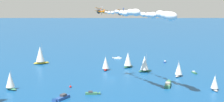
{
  "coord_description": "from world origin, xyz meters",
  "views": [
    {
      "loc": [
        -7.15,
        -153.07,
        38.49
      ],
      "look_at": [
        0.1,
        -0.21,
        14.95
      ],
      "focal_mm": 46.17,
      "sensor_mm": 36.0,
      "label": 1
    }
  ],
  "objects_px": {
    "wingwalker_lead": "(102,7)",
    "motorboat_outer_ring_d": "(165,62)",
    "sailboat_outer_ring_b": "(40,55)",
    "marker_buoy": "(70,87)",
    "sailboat_far_port": "(145,64)",
    "sailboat_offshore": "(179,69)",
    "biplane_lead": "(101,11)",
    "sailboat_trailing": "(10,81)",
    "wingwalker_wingman": "(123,9)",
    "motorboat_outer_ring_e": "(168,84)",
    "motorboat_inshore": "(61,98)",
    "sailboat_near_centre": "(128,60)",
    "sailboat_outer_ring_f": "(106,63)",
    "motorboat_far_stbd": "(93,93)",
    "biplane_wingman": "(123,13)",
    "motorboat_mid_cluster": "(194,73)",
    "motorboat_outer_ring_a": "(117,58)"
  },
  "relations": [
    {
      "from": "motorboat_outer_ring_e",
      "to": "wingwalker_wingman",
      "type": "distance_m",
      "value": 46.08
    },
    {
      "from": "motorboat_inshore",
      "to": "motorboat_outer_ring_e",
      "type": "height_order",
      "value": "motorboat_outer_ring_e"
    },
    {
      "from": "motorboat_inshore",
      "to": "biplane_wingman",
      "type": "height_order",
      "value": "biplane_wingman"
    },
    {
      "from": "sailboat_near_centre",
      "to": "motorboat_outer_ring_d",
      "type": "xyz_separation_m",
      "value": [
        27.45,
        15.48,
        -4.64
      ]
    },
    {
      "from": "sailboat_trailing",
      "to": "sailboat_near_centre",
      "type": "bearing_deg",
      "value": 37.94
    },
    {
      "from": "wingwalker_wingman",
      "to": "motorboat_outer_ring_d",
      "type": "bearing_deg",
      "value": 50.77
    },
    {
      "from": "biplane_wingman",
      "to": "wingwalker_wingman",
      "type": "xyz_separation_m",
      "value": [
        0.48,
        0.23,
        2.12
      ]
    },
    {
      "from": "sailboat_offshore",
      "to": "motorboat_outer_ring_e",
      "type": "distance_m",
      "value": 21.76
    },
    {
      "from": "sailboat_outer_ring_b",
      "to": "marker_buoy",
      "type": "height_order",
      "value": "sailboat_outer_ring_b"
    },
    {
      "from": "motorboat_outer_ring_d",
      "to": "sailboat_outer_ring_f",
      "type": "relative_size",
      "value": 0.56
    },
    {
      "from": "sailboat_outer_ring_b",
      "to": "biplane_lead",
      "type": "bearing_deg",
      "value": -46.58
    },
    {
      "from": "marker_buoy",
      "to": "wingwalker_wingman",
      "type": "bearing_deg",
      "value": 36.26
    },
    {
      "from": "wingwalker_lead",
      "to": "sailboat_offshore",
      "type": "bearing_deg",
      "value": 5.01
    },
    {
      "from": "motorboat_mid_cluster",
      "to": "biplane_wingman",
      "type": "bearing_deg",
      "value": -171.14
    },
    {
      "from": "motorboat_inshore",
      "to": "sailboat_offshore",
      "type": "bearing_deg",
      "value": 32.25
    },
    {
      "from": "sailboat_near_centre",
      "to": "motorboat_inshore",
      "type": "height_order",
      "value": "sailboat_near_centre"
    },
    {
      "from": "sailboat_trailing",
      "to": "motorboat_outer_ring_e",
      "type": "relative_size",
      "value": 0.9
    },
    {
      "from": "motorboat_far_stbd",
      "to": "motorboat_outer_ring_a",
      "type": "bearing_deg",
      "value": 79.78
    },
    {
      "from": "motorboat_far_stbd",
      "to": "marker_buoy",
      "type": "height_order",
      "value": "marker_buoy"
    },
    {
      "from": "biplane_lead",
      "to": "sailboat_outer_ring_f",
      "type": "bearing_deg",
      "value": 82.76
    },
    {
      "from": "sailboat_trailing",
      "to": "biplane_wingman",
      "type": "height_order",
      "value": "biplane_wingman"
    },
    {
      "from": "sailboat_trailing",
      "to": "biplane_lead",
      "type": "relative_size",
      "value": 1.3
    },
    {
      "from": "biplane_wingman",
      "to": "motorboat_outer_ring_a",
      "type": "bearing_deg",
      "value": 89.52
    },
    {
      "from": "motorboat_inshore",
      "to": "sailboat_far_port",
      "type": "bearing_deg",
      "value": 49.19
    },
    {
      "from": "motorboat_inshore",
      "to": "sailboat_offshore",
      "type": "distance_m",
      "value": 71.68
    },
    {
      "from": "sailboat_far_port",
      "to": "sailboat_offshore",
      "type": "relative_size",
      "value": 1.19
    },
    {
      "from": "marker_buoy",
      "to": "biplane_lead",
      "type": "bearing_deg",
      "value": 45.76
    },
    {
      "from": "motorboat_outer_ring_d",
      "to": "motorboat_outer_ring_e",
      "type": "height_order",
      "value": "motorboat_outer_ring_e"
    },
    {
      "from": "sailboat_far_port",
      "to": "biplane_wingman",
      "type": "relative_size",
      "value": 1.51
    },
    {
      "from": "motorboat_outer_ring_a",
      "to": "biplane_lead",
      "type": "bearing_deg",
      "value": -101.15
    },
    {
      "from": "sailboat_offshore",
      "to": "marker_buoy",
      "type": "xyz_separation_m",
      "value": [
        -58.24,
        -19.56,
        -3.83
      ]
    },
    {
      "from": "sailboat_near_centre",
      "to": "sailboat_outer_ring_f",
      "type": "distance_m",
      "value": 16.21
    },
    {
      "from": "sailboat_offshore",
      "to": "biplane_lead",
      "type": "bearing_deg",
      "value": -174.75
    },
    {
      "from": "motorboat_mid_cluster",
      "to": "wingwalker_wingman",
      "type": "relative_size",
      "value": 3.09
    },
    {
      "from": "sailboat_near_centre",
      "to": "motorboat_outer_ring_a",
      "type": "height_order",
      "value": "sailboat_near_centre"
    },
    {
      "from": "biplane_lead",
      "to": "wingwalker_lead",
      "type": "height_order",
      "value": "wingwalker_lead"
    },
    {
      "from": "motorboat_outer_ring_d",
      "to": "wingwalker_lead",
      "type": "xyz_separation_m",
      "value": [
        -44.2,
        -44.14,
        37.8
      ]
    },
    {
      "from": "motorboat_outer_ring_a",
      "to": "biplane_wingman",
      "type": "xyz_separation_m",
      "value": [
        -0.47,
        -56.69,
        34.62
      ]
    },
    {
      "from": "motorboat_outer_ring_e",
      "to": "sailboat_outer_ring_b",
      "type": "bearing_deg",
      "value": 141.69
    },
    {
      "from": "wingwalker_lead",
      "to": "motorboat_far_stbd",
      "type": "bearing_deg",
      "value": -99.02
    },
    {
      "from": "wingwalker_wingman",
      "to": "sailboat_far_port",
      "type": "bearing_deg",
      "value": 39.97
    },
    {
      "from": "motorboat_inshore",
      "to": "motorboat_mid_cluster",
      "type": "height_order",
      "value": "motorboat_inshore"
    },
    {
      "from": "biplane_wingman",
      "to": "motorboat_outer_ring_d",
      "type": "bearing_deg",
      "value": 50.52
    },
    {
      "from": "motorboat_outer_ring_d",
      "to": "sailboat_far_port",
      "type": "bearing_deg",
      "value": -123.53
    },
    {
      "from": "motorboat_inshore",
      "to": "motorboat_far_stbd",
      "type": "bearing_deg",
      "value": 27.44
    },
    {
      "from": "motorboat_outer_ring_a",
      "to": "wingwalker_lead",
      "type": "bearing_deg",
      "value": -100.76
    },
    {
      "from": "sailboat_outer_ring_b",
      "to": "motorboat_outer_ring_e",
      "type": "relative_size",
      "value": 1.3
    },
    {
      "from": "wingwalker_lead",
      "to": "motorboat_outer_ring_d",
      "type": "bearing_deg",
      "value": 44.96
    },
    {
      "from": "sailboat_trailing",
      "to": "wingwalker_wingman",
      "type": "relative_size",
      "value": 5.3
    },
    {
      "from": "wingwalker_lead",
      "to": "sailboat_trailing",
      "type": "bearing_deg",
      "value": -157.22
    }
  ]
}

